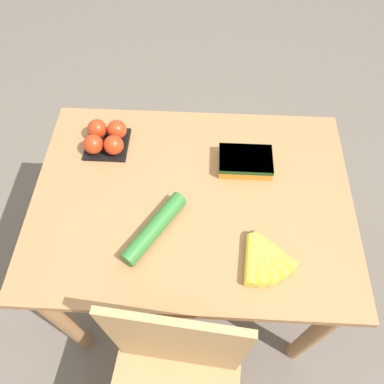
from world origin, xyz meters
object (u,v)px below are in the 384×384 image
at_px(tomato_pack, 106,138).
at_px(carrot_bag, 245,161).
at_px(banana_bunch, 263,256).
at_px(cucumber_near, 154,228).

bearing_deg(tomato_pack, carrot_bag, 172.17).
distance_m(banana_bunch, cucumber_near, 0.34).
relative_size(banana_bunch, cucumber_near, 0.68).
height_order(banana_bunch, tomato_pack, tomato_pack).
distance_m(tomato_pack, cucumber_near, 0.41).
relative_size(carrot_bag, cucumber_near, 0.73).
bearing_deg(cucumber_near, tomato_pack, -58.54).
bearing_deg(cucumber_near, banana_bunch, 167.39).
distance_m(carrot_bag, cucumber_near, 0.40).
relative_size(tomato_pack, carrot_bag, 0.83).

